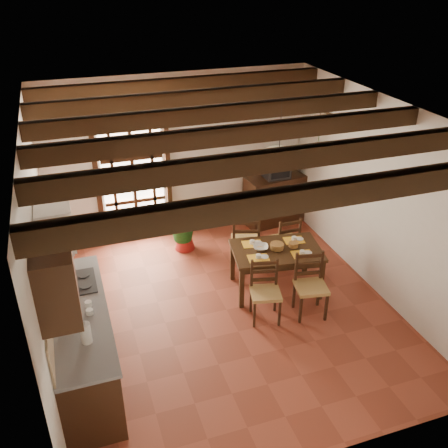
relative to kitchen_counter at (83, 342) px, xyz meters
name	(u,v)px	position (x,y,z in m)	size (l,w,h in m)	color
ground_plane	(226,310)	(1.96, 0.60, -0.47)	(5.00, 5.00, 0.00)	brown
room_shell	(227,192)	(1.96, 0.60, 1.34)	(4.52, 5.02, 2.81)	silver
ceiling_beams	(227,123)	(1.96, 0.60, 2.22)	(4.50, 4.34, 0.20)	black
french_door	(133,176)	(1.16, 3.05, 0.70)	(1.26, 0.11, 2.32)	white
kitchen_counter	(83,342)	(0.00, 0.00, 0.00)	(0.64, 2.25, 1.38)	black
upper_cabinet	(55,277)	(-0.12, -0.70, 1.38)	(0.35, 0.80, 0.70)	black
range_hood	(55,225)	(-0.09, 0.55, 1.26)	(0.38, 0.60, 0.54)	white
counter_items	(77,303)	(0.00, 0.09, 0.49)	(0.50, 1.43, 0.25)	black
dining_table	(276,254)	(2.80, 0.85, 0.12)	(1.37, 1.00, 0.69)	#342011
chair_near_left	(265,302)	(2.39, 0.27, -0.21)	(0.47, 0.46, 0.85)	tan
chair_near_right	(310,296)	(3.01, 0.17, -0.19)	(0.48, 0.46, 0.90)	tan
chair_far_left	(245,251)	(2.59, 1.54, -0.18)	(0.54, 0.53, 0.95)	tan
chair_far_right	(284,249)	(3.22, 1.44, -0.20)	(0.41, 0.39, 0.86)	tan
table_setting	(277,251)	(2.80, 0.85, 0.18)	(0.92, 0.61, 0.09)	yellow
table_bowl	(261,247)	(2.59, 0.94, 0.24)	(0.22, 0.22, 0.05)	white
sideboard	(274,200)	(3.65, 2.83, -0.02)	(1.07, 0.48, 0.91)	black
crt_tv	(276,167)	(3.65, 2.82, 0.62)	(0.44, 0.41, 0.37)	black
fuse_box	(262,128)	(3.46, 3.08, 1.28)	(0.25, 0.03, 0.32)	white
plant_pot	(185,243)	(1.83, 2.40, -0.36)	(0.33, 0.33, 0.20)	maroon
potted_plant	(184,219)	(1.83, 2.40, 0.10)	(1.64, 1.40, 1.82)	#144C19
wall_shelf	(317,154)	(4.10, 2.20, 1.04)	(0.20, 0.42, 0.20)	black
shelf_vase	(318,145)	(4.10, 2.20, 1.18)	(0.15, 0.15, 0.15)	#B2BFB2
shelf_flowers	(319,133)	(4.10, 2.20, 1.38)	(0.14, 0.14, 0.36)	yellow
framed_picture	(325,121)	(4.18, 2.20, 1.58)	(0.03, 0.32, 0.32)	brown
pendant_lamp	(279,155)	(2.80, 0.95, 1.60)	(0.36, 0.36, 0.84)	black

